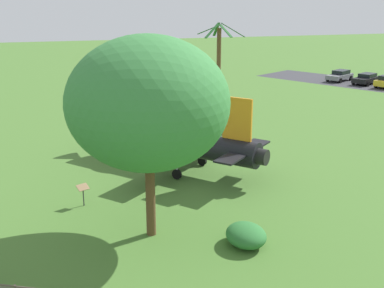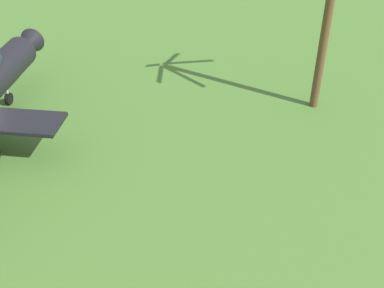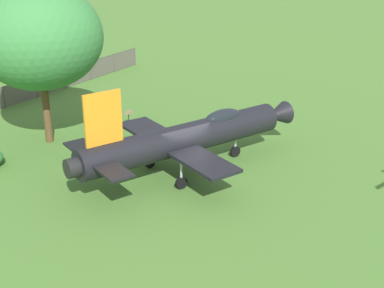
{
  "view_description": "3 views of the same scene",
  "coord_description": "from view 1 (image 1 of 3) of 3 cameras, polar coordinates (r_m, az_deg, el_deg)",
  "views": [
    {
      "loc": [
        -7.23,
        -27.81,
        10.3
      ],
      "look_at": [
        1.11,
        -0.06,
        1.54
      ],
      "focal_mm": 45.19,
      "sensor_mm": 36.0,
      "label": 1
    },
    {
      "loc": [
        19.2,
        -4.51,
        11.96
      ],
      "look_at": [
        7.9,
        5.5,
        1.5
      ],
      "focal_mm": 45.49,
      "sensor_mm": 36.0,
      "label": 2
    },
    {
      "loc": [
        24.81,
        3.06,
        11.92
      ],
      "look_at": [
        1.45,
        0.59,
        2.17
      ],
      "focal_mm": 50.67,
      "sensor_mm": 36.0,
      "label": 3
    }
  ],
  "objects": [
    {
      "name": "shade_tree",
      "position": [
        20.42,
        -5.22,
        4.8
      ],
      "size": [
        6.94,
        6.96,
        8.95
      ],
      "color": "brown",
      "rests_on": "ground_plane"
    },
    {
      "name": "shrub_near_fence",
      "position": [
        21.4,
        6.39,
        -10.64
      ],
      "size": [
        1.72,
        2.03,
        0.94
      ],
      "color": "#2D7033",
      "rests_on": "ground_plane"
    },
    {
      "name": "parked_car_gray",
      "position": [
        66.13,
        17.06,
        7.75
      ],
      "size": [
        4.56,
        3.61,
        1.38
      ],
      "rotation": [
        0.0,
        0.0,
        3.65
      ],
      "color": "slate",
      "rests_on": "ground_plane"
    },
    {
      "name": "ground_plane",
      "position": [
        30.53,
        -2.03,
        -2.92
      ],
      "size": [
        200.0,
        200.0,
        0.0
      ],
      "primitive_type": "plane",
      "color": "#47722D"
    },
    {
      "name": "palm_tree",
      "position": [
        44.42,
        3.17,
        9.06
      ],
      "size": [
        4.06,
        4.08,
        8.25
      ],
      "color": "brown",
      "rests_on": "ground_plane"
    },
    {
      "name": "parked_car_black",
      "position": [
        64.6,
        19.88,
        7.28
      ],
      "size": [
        4.49,
        3.57,
        1.33
      ],
      "rotation": [
        0.0,
        0.0,
        3.64
      ],
      "color": "black",
      "rests_on": "ground_plane"
    },
    {
      "name": "display_jet",
      "position": [
        30.15,
        -2.64,
        0.54
      ],
      "size": [
        10.54,
        11.39,
        5.01
      ],
      "rotation": [
        0.0,
        0.0,
        2.29
      ],
      "color": "black",
      "rests_on": "ground_plane"
    },
    {
      "name": "parking_strip",
      "position": [
        64.02,
        21.06,
        6.44
      ],
      "size": [
        22.23,
        31.12,
        0.0
      ],
      "primitive_type": "cube",
      "rotation": [
        0.0,
        0.0,
        2.08
      ],
      "color": "#38383D",
      "rests_on": "ground_plane"
    },
    {
      "name": "info_plaque",
      "position": [
        25.53,
        -12.74,
        -5.34
      ],
      "size": [
        0.71,
        0.62,
        1.14
      ],
      "color": "#333333",
      "rests_on": "ground_plane"
    }
  ]
}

